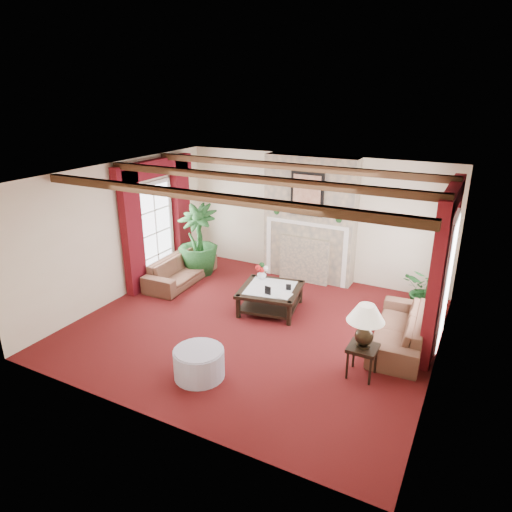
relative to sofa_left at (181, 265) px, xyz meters
The scene contains 23 objects.
floor 2.62m from the sofa_left, 23.84° to the right, with size 6.00×6.00×0.00m, color #460C0D.
ceiling 3.48m from the sofa_left, 23.84° to the right, with size 6.00×6.00×0.00m, color white.
back_wall 3.08m from the sofa_left, 35.68° to the left, with size 6.00×0.02×2.70m, color beige.
left_wall 1.57m from the sofa_left, 120.98° to the right, with size 0.02×5.50×2.70m, color beige.
right_wall 5.56m from the sofa_left, 11.04° to the right, with size 0.02×5.50×2.70m, color beige.
ceiling_beams 3.44m from the sofa_left, 23.84° to the right, with size 6.00×3.00×0.12m, color #311F0F, non-canonical shape.
fireplace 3.65m from the sofa_left, 32.36° to the left, with size 2.00×0.52×2.70m, color tan, non-canonical shape.
french_door_left 1.86m from the sofa_left, behind, with size 0.10×1.10×2.16m, color white, non-canonical shape.
french_door_right 5.62m from the sofa_left, ahead, with size 0.10×1.10×2.16m, color white, non-canonical shape.
curtains_left 2.23m from the sofa_left, behind, with size 0.20×2.40×2.55m, color #4E0A15, non-canonical shape.
curtains_right 5.67m from the sofa_left, ahead, with size 0.20×2.40×2.55m, color #4E0A15, non-canonical shape.
sofa_left is the anchor object (origin of this frame).
sofa_right 4.79m from the sofa_left, ahead, with size 0.71×2.01×0.77m, color black.
potted_palm 0.59m from the sofa_left, 82.81° to the left, with size 1.00×1.66×0.89m, color black.
small_plant 5.05m from the sofa_left, ahead, with size 1.19×1.21×0.71m, color black.
coffee_table 2.36m from the sofa_left, ahead, with size 1.10×1.10×0.45m, color black, non-canonical shape.
side_table 4.74m from the sofa_left, 20.27° to the right, with size 0.42×0.42×0.49m, color black, non-canonical shape.
ottoman 3.62m from the sofa_left, 49.68° to the right, with size 0.74×0.74×0.43m, color #9C9AAF.
table_lamp 4.76m from the sofa_left, 20.27° to the right, with size 0.54×0.54×0.68m, color black, non-canonical shape.
flower_vase 1.98m from the sofa_left, ahead, with size 0.22×0.22×0.18m, color silver.
book 2.68m from the sofa_left, 12.01° to the right, with size 0.22×0.03×0.30m, color black.
photo_frame_a 2.50m from the sofa_left, 14.51° to the right, with size 0.12×0.02×0.16m, color black, non-canonical shape.
photo_frame_b 2.69m from the sofa_left, ahead, with size 0.10×0.02×0.13m, color black, non-canonical shape.
Camera 1 is at (3.34, -6.39, 4.00)m, focal length 32.00 mm.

